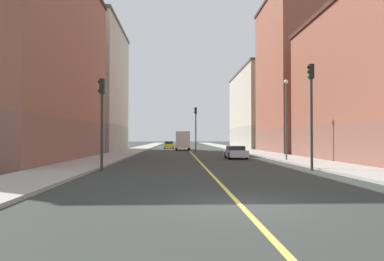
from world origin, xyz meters
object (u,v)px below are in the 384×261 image
(building_right_midblock, at_px, (86,88))
(traffic_light_left_near, at_px, (311,102))
(street_lamp_left_near, at_px, (286,111))
(car_yellow, at_px, (169,145))
(car_maroon, at_px, (181,144))
(building_left_far, at_px, (264,110))
(building_left_mid, at_px, (305,75))
(traffic_light_right_near, at_px, (102,111))
(box_truck, at_px, (183,140))
(building_right_corner, at_px, (19,59))
(traffic_light_median_far, at_px, (196,123))
(car_silver, at_px, (236,152))

(building_right_midblock, bearing_deg, traffic_light_left_near, -56.67)
(street_lamp_left_near, xyz_separation_m, car_yellow, (-10.86, 37.92, -3.63))
(traffic_light_left_near, height_order, street_lamp_left_near, street_lamp_left_near)
(car_maroon, bearing_deg, building_right_midblock, -127.35)
(building_right_midblock, distance_m, street_lamp_left_near, 34.96)
(building_left_far, distance_m, car_yellow, 21.19)
(car_yellow, xyz_separation_m, car_maroon, (2.35, 6.96, -0.02))
(building_left_mid, xyz_separation_m, building_left_far, (0.00, 23.55, -2.95))
(building_left_mid, relative_size, traffic_light_right_near, 3.88)
(building_left_mid, xyz_separation_m, traffic_light_right_near, (-22.33, -27.57, -7.16))
(building_right_midblock, height_order, box_truck, building_right_midblock)
(traffic_light_right_near, bearing_deg, building_right_corner, 132.24)
(building_left_mid, distance_m, building_left_far, 23.73)
(traffic_light_median_far, distance_m, street_lamp_left_near, 22.10)
(traffic_light_median_far, relative_size, box_truck, 0.83)
(building_right_corner, distance_m, car_maroon, 46.10)
(box_truck, bearing_deg, traffic_light_left_near, -78.80)
(traffic_light_median_far, relative_size, car_yellow, 1.61)
(traffic_light_right_near, bearing_deg, box_truck, 81.74)
(building_left_mid, distance_m, traffic_light_left_near, 29.90)
(building_left_mid, height_order, building_right_corner, building_left_mid)
(building_right_corner, height_order, traffic_light_median_far, building_right_corner)
(building_left_far, bearing_deg, building_right_midblock, -151.60)
(car_silver, distance_m, box_truck, 25.08)
(building_right_midblock, height_order, traffic_light_left_near, building_right_midblock)
(box_truck, bearing_deg, building_right_midblock, -167.13)
(traffic_light_right_near, xyz_separation_m, car_maroon, (5.31, 53.31, -2.97))
(traffic_light_left_near, distance_m, car_yellow, 47.51)
(traffic_light_left_near, bearing_deg, street_lamp_left_near, 83.13)
(car_yellow, bearing_deg, car_silver, -77.89)
(building_left_mid, relative_size, street_lamp_left_near, 3.16)
(car_maroon, bearing_deg, street_lamp_left_near, -79.26)
(car_yellow, bearing_deg, building_left_mid, -44.11)
(building_left_far, relative_size, traffic_light_median_far, 3.99)
(building_left_far, bearing_deg, car_yellow, -166.16)
(building_left_mid, bearing_deg, street_lamp_left_near, -113.97)
(building_left_mid, height_order, building_left_far, building_left_mid)
(building_left_mid, height_order, car_maroon, building_left_mid)
(building_left_far, xyz_separation_m, car_silver, (-12.15, -38.40, -7.21))
(car_silver, bearing_deg, car_maroon, 96.84)
(building_right_corner, distance_m, traffic_light_left_near, 25.09)
(traffic_light_right_near, height_order, box_truck, traffic_light_right_near)
(building_left_mid, xyz_separation_m, car_yellow, (-19.37, 18.78, -10.11))
(building_left_mid, relative_size, building_right_midblock, 1.12)
(building_left_far, relative_size, car_silver, 5.95)
(traffic_light_median_far, bearing_deg, building_left_mid, -7.24)
(traffic_light_median_far, height_order, car_maroon, traffic_light_median_far)
(building_right_corner, bearing_deg, car_maroon, 70.94)
(traffic_light_right_near, distance_m, car_silver, 16.56)
(car_silver, bearing_deg, building_left_far, 72.44)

